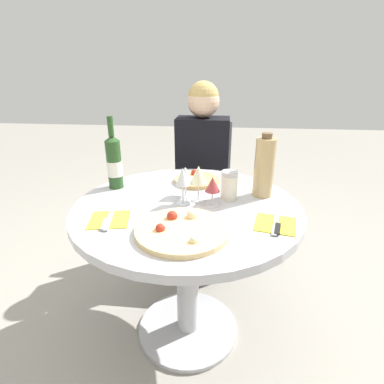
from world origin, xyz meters
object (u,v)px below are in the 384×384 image
at_px(dining_table, 187,236).
at_px(seated_diner, 201,186).
at_px(wine_bottle, 114,162).
at_px(tall_carafe, 264,167).
at_px(chair_behind_diner, 203,191).
at_px(pizza_large, 182,229).

distance_m(dining_table, seated_diner, 0.66).
relative_size(wine_bottle, tall_carafe, 1.19).
bearing_deg(seated_diner, chair_behind_diner, -90.00).
bearing_deg(pizza_large, tall_carafe, 49.57).
bearing_deg(seated_diner, dining_table, 88.76).
distance_m(seated_diner, tall_carafe, 0.69).
relative_size(seated_diner, wine_bottle, 3.49).
distance_m(pizza_large, wine_bottle, 0.58).
xyz_separation_m(chair_behind_diner, tall_carafe, (0.32, -0.66, 0.40)).
bearing_deg(dining_table, seated_diner, 88.76).
height_order(seated_diner, tall_carafe, seated_diner).
distance_m(dining_table, wine_bottle, 0.50).
relative_size(pizza_large, wine_bottle, 0.98).
distance_m(chair_behind_diner, pizza_large, 1.08).
height_order(dining_table, chair_behind_diner, chair_behind_diner).
distance_m(dining_table, chair_behind_diner, 0.80).
bearing_deg(wine_bottle, tall_carafe, -2.30).
xyz_separation_m(dining_table, wine_bottle, (-0.38, 0.16, 0.29)).
bearing_deg(pizza_large, wine_bottle, 133.42).
bearing_deg(pizza_large, seated_diner, 89.84).
distance_m(dining_table, pizza_large, 0.30).
xyz_separation_m(chair_behind_diner, pizza_large, (-0.00, -1.04, 0.28)).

